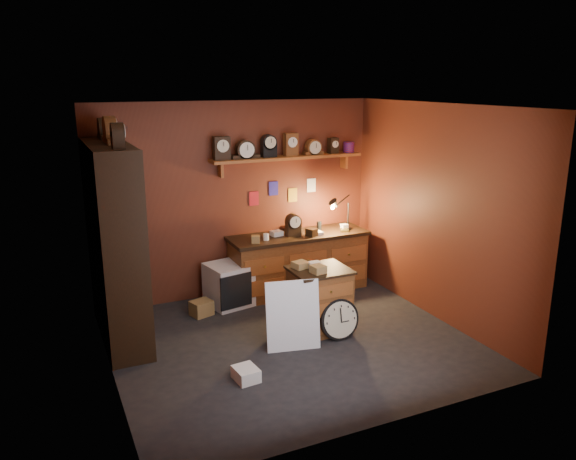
# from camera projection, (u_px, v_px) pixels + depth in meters

# --- Properties ---
(floor) EXTENTS (4.00, 4.00, 0.00)m
(floor) POSITION_uv_depth(u_px,v_px,m) (292.00, 342.00, 6.55)
(floor) COLOR black
(floor) RESTS_ON ground
(room_shell) EXTENTS (4.02, 3.62, 2.71)m
(room_shell) POSITION_uv_depth(u_px,v_px,m) (291.00, 196.00, 6.21)
(room_shell) COLOR #612816
(room_shell) RESTS_ON ground
(shelving_unit) EXTENTS (0.47, 1.60, 2.58)m
(shelving_unit) POSITION_uv_depth(u_px,v_px,m) (112.00, 236.00, 6.36)
(shelving_unit) COLOR black
(shelving_unit) RESTS_ON ground
(workbench) EXTENTS (2.01, 0.66, 1.36)m
(workbench) POSITION_uv_depth(u_px,v_px,m) (299.00, 259.00, 8.04)
(workbench) COLOR brown
(workbench) RESTS_ON ground
(low_cabinet) EXTENTS (0.69, 0.59, 0.88)m
(low_cabinet) POSITION_uv_depth(u_px,v_px,m) (320.00, 297.00, 6.76)
(low_cabinet) COLOR brown
(low_cabinet) RESTS_ON ground
(big_round_clock) EXTENTS (0.49, 0.16, 0.49)m
(big_round_clock) POSITION_uv_depth(u_px,v_px,m) (339.00, 319.00, 6.59)
(big_round_clock) COLOR black
(big_round_clock) RESTS_ON ground
(white_panel) EXTENTS (0.63, 0.29, 0.81)m
(white_panel) POSITION_uv_depth(u_px,v_px,m) (293.00, 347.00, 6.42)
(white_panel) COLOR silver
(white_panel) RESTS_ON ground
(mini_fridge) EXTENTS (0.64, 0.66, 0.57)m
(mini_fridge) POSITION_uv_depth(u_px,v_px,m) (229.00, 285.00, 7.58)
(mini_fridge) COLOR silver
(mini_fridge) RESTS_ON ground
(floor_box_a) EXTENTS (0.25, 0.22, 0.14)m
(floor_box_a) POSITION_uv_depth(u_px,v_px,m) (137.00, 338.00, 6.49)
(floor_box_a) COLOR olive
(floor_box_a) RESTS_ON ground
(floor_box_b) EXTENTS (0.25, 0.29, 0.13)m
(floor_box_b) POSITION_uv_depth(u_px,v_px,m) (246.00, 374.00, 5.71)
(floor_box_b) COLOR white
(floor_box_b) RESTS_ON ground
(floor_box_c) EXTENTS (0.31, 0.28, 0.20)m
(floor_box_c) POSITION_uv_depth(u_px,v_px,m) (202.00, 308.00, 7.28)
(floor_box_c) COLOR olive
(floor_box_c) RESTS_ON ground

